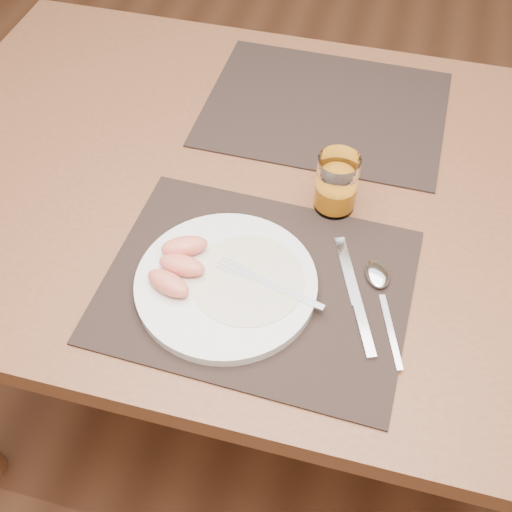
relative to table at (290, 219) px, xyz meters
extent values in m
plane|color=brown|center=(0.00, 0.00, -0.67)|extent=(5.00, 5.00, 0.00)
cube|color=brown|center=(0.00, 0.00, 0.06)|extent=(1.40, 0.90, 0.04)
cylinder|color=brown|center=(-0.62, 0.37, -0.31)|extent=(0.06, 0.06, 0.71)
cube|color=black|center=(0.00, -0.22, 0.09)|extent=(0.46, 0.36, 0.00)
cube|color=black|center=(0.01, 0.22, 0.09)|extent=(0.45, 0.35, 0.00)
cylinder|color=white|center=(-0.05, -0.24, 0.10)|extent=(0.27, 0.27, 0.02)
cylinder|color=white|center=(-0.02, -0.23, 0.10)|extent=(0.17, 0.17, 0.00)
cube|color=silver|center=(0.05, -0.24, 0.11)|extent=(0.11, 0.04, 0.00)
cube|color=silver|center=(-0.02, -0.22, 0.11)|extent=(0.03, 0.02, 0.00)
cube|color=silver|center=(-0.05, -0.21, 0.11)|extent=(0.04, 0.03, 0.00)
cube|color=silver|center=(0.12, -0.16, 0.09)|extent=(0.06, 0.13, 0.00)
cube|color=silver|center=(0.16, -0.26, 0.09)|extent=(0.05, 0.09, 0.01)
cube|color=silver|center=(0.20, -0.25, 0.09)|extent=(0.05, 0.12, 0.00)
ellipsoid|color=silver|center=(0.17, -0.16, 0.09)|extent=(0.05, 0.07, 0.01)
cylinder|color=white|center=(0.08, -0.03, 0.14)|extent=(0.07, 0.07, 0.10)
cylinder|color=orange|center=(0.08, -0.03, 0.11)|extent=(0.06, 0.06, 0.04)
ellipsoid|color=#EF7B61|center=(-0.12, -0.27, 0.12)|extent=(0.08, 0.05, 0.03)
ellipsoid|color=#EF7B61|center=(-0.11, -0.24, 0.12)|extent=(0.07, 0.04, 0.03)
ellipsoid|color=#EF7B61|center=(-0.12, -0.20, 0.12)|extent=(0.08, 0.06, 0.03)
camera|label=1|loc=(0.14, -0.77, 0.85)|focal=45.00mm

